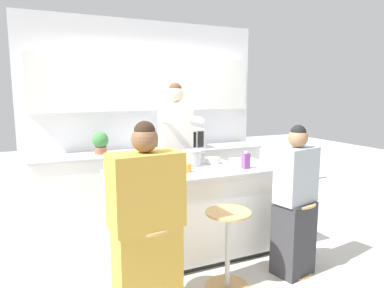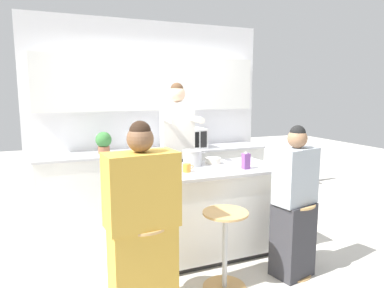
{
  "view_description": "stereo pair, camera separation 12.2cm",
  "coord_description": "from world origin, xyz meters",
  "px_view_note": "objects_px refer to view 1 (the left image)",
  "views": [
    {
      "loc": [
        -1.42,
        -3.1,
        1.7
      ],
      "look_at": [
        0.0,
        0.08,
        1.18
      ],
      "focal_mm": 32.0,
      "sensor_mm": 36.0,
      "label": 1
    },
    {
      "loc": [
        -1.31,
        -3.15,
        1.7
      ],
      "look_at": [
        0.0,
        0.08,
        1.18
      ],
      "focal_mm": 32.0,
      "sensor_mm": 36.0,
      "label": 2
    }
  ],
  "objects_px": {
    "bar_stool_center": "(228,245)",
    "cooking_pot": "(192,158)",
    "fruit_bowl": "(212,160)",
    "bar_stool_leftmost": "(149,261)",
    "potted_plant": "(100,142)",
    "bar_stool_rightmost": "(293,232)",
    "microwave": "(183,138)",
    "juice_carton": "(246,161)",
    "person_seated_near": "(295,208)",
    "person_cooking": "(176,159)",
    "person_wrapped_blanket": "(147,226)",
    "coffee_cup_near": "(187,168)",
    "banana_bunch": "(126,168)",
    "kitchen_island": "(195,212)"
  },
  "relations": [
    {
      "from": "bar_stool_rightmost",
      "to": "person_seated_near",
      "type": "bearing_deg",
      "value": -117.12
    },
    {
      "from": "person_wrapped_blanket",
      "to": "banana_bunch",
      "type": "relative_size",
      "value": 10.68
    },
    {
      "from": "person_cooking",
      "to": "juice_carton",
      "type": "relative_size",
      "value": 10.35
    },
    {
      "from": "person_cooking",
      "to": "fruit_bowl",
      "type": "height_order",
      "value": "person_cooking"
    },
    {
      "from": "banana_bunch",
      "to": "potted_plant",
      "type": "bearing_deg",
      "value": 92.97
    },
    {
      "from": "bar_stool_rightmost",
      "to": "person_seated_near",
      "type": "height_order",
      "value": "person_seated_near"
    },
    {
      "from": "bar_stool_leftmost",
      "to": "cooking_pot",
      "type": "bearing_deg",
      "value": 48.41
    },
    {
      "from": "kitchen_island",
      "to": "coffee_cup_near",
      "type": "distance_m",
      "value": 0.52
    },
    {
      "from": "bar_stool_center",
      "to": "bar_stool_rightmost",
      "type": "relative_size",
      "value": 1.0
    },
    {
      "from": "bar_stool_center",
      "to": "cooking_pot",
      "type": "xyz_separation_m",
      "value": [
        0.04,
        0.85,
        0.62
      ]
    },
    {
      "from": "person_seated_near",
      "to": "banana_bunch",
      "type": "relative_size",
      "value": 10.08
    },
    {
      "from": "person_wrapped_blanket",
      "to": "coffee_cup_near",
      "type": "distance_m",
      "value": 0.92
    },
    {
      "from": "banana_bunch",
      "to": "coffee_cup_near",
      "type": "bearing_deg",
      "value": -30.3
    },
    {
      "from": "bar_stool_center",
      "to": "microwave",
      "type": "distance_m",
      "value": 2.16
    },
    {
      "from": "coffee_cup_near",
      "to": "person_seated_near",
      "type": "bearing_deg",
      "value": -37.91
    },
    {
      "from": "bar_stool_leftmost",
      "to": "person_cooking",
      "type": "height_order",
      "value": "person_cooking"
    },
    {
      "from": "person_seated_near",
      "to": "juice_carton",
      "type": "height_order",
      "value": "person_seated_near"
    },
    {
      "from": "banana_bunch",
      "to": "juice_carton",
      "type": "relative_size",
      "value": 0.8
    },
    {
      "from": "person_cooking",
      "to": "cooking_pot",
      "type": "xyz_separation_m",
      "value": [
        -0.01,
        -0.5,
        0.1
      ]
    },
    {
      "from": "fruit_bowl",
      "to": "juice_carton",
      "type": "height_order",
      "value": "juice_carton"
    },
    {
      "from": "coffee_cup_near",
      "to": "cooking_pot",
      "type": "bearing_deg",
      "value": 57.07
    },
    {
      "from": "fruit_bowl",
      "to": "bar_stool_center",
      "type": "bearing_deg",
      "value": -108.92
    },
    {
      "from": "bar_stool_rightmost",
      "to": "potted_plant",
      "type": "xyz_separation_m",
      "value": [
        -1.43,
        2.05,
        0.67
      ]
    },
    {
      "from": "microwave",
      "to": "bar_stool_rightmost",
      "type": "bearing_deg",
      "value": -82.03
    },
    {
      "from": "fruit_bowl",
      "to": "person_wrapped_blanket",
      "type": "bearing_deg",
      "value": -138.76
    },
    {
      "from": "bar_stool_leftmost",
      "to": "potted_plant",
      "type": "relative_size",
      "value": 2.48
    },
    {
      "from": "person_wrapped_blanket",
      "to": "person_seated_near",
      "type": "height_order",
      "value": "person_wrapped_blanket"
    },
    {
      "from": "person_wrapped_blanket",
      "to": "bar_stool_rightmost",
      "type": "bearing_deg",
      "value": -3.99
    },
    {
      "from": "bar_stool_center",
      "to": "coffee_cup_near",
      "type": "distance_m",
      "value": 0.84
    },
    {
      "from": "coffee_cup_near",
      "to": "potted_plant",
      "type": "bearing_deg",
      "value": 112.48
    },
    {
      "from": "bar_stool_center",
      "to": "person_seated_near",
      "type": "height_order",
      "value": "person_seated_near"
    },
    {
      "from": "bar_stool_leftmost",
      "to": "juice_carton",
      "type": "relative_size",
      "value": 3.98
    },
    {
      "from": "bar_stool_leftmost",
      "to": "person_wrapped_blanket",
      "type": "distance_m",
      "value": 0.31
    },
    {
      "from": "cooking_pot",
      "to": "kitchen_island",
      "type": "bearing_deg",
      "value": -103.96
    },
    {
      "from": "person_wrapped_blanket",
      "to": "person_seated_near",
      "type": "relative_size",
      "value": 1.06
    },
    {
      "from": "potted_plant",
      "to": "cooking_pot",
      "type": "bearing_deg",
      "value": -57.56
    },
    {
      "from": "person_cooking",
      "to": "cooking_pot",
      "type": "distance_m",
      "value": 0.5
    },
    {
      "from": "person_seated_near",
      "to": "cooking_pot",
      "type": "xyz_separation_m",
      "value": [
        -0.65,
        0.88,
        0.37
      ]
    },
    {
      "from": "kitchen_island",
      "to": "microwave",
      "type": "height_order",
      "value": "microwave"
    },
    {
      "from": "person_cooking",
      "to": "banana_bunch",
      "type": "bearing_deg",
      "value": -143.57
    },
    {
      "from": "coffee_cup_near",
      "to": "potted_plant",
      "type": "xyz_separation_m",
      "value": [
        -0.6,
        1.45,
        0.1
      ]
    },
    {
      "from": "fruit_bowl",
      "to": "banana_bunch",
      "type": "distance_m",
      "value": 0.96
    },
    {
      "from": "bar_stool_center",
      "to": "coffee_cup_near",
      "type": "relative_size",
      "value": 6.05
    },
    {
      "from": "bar_stool_center",
      "to": "fruit_bowl",
      "type": "height_order",
      "value": "fruit_bowl"
    },
    {
      "from": "kitchen_island",
      "to": "juice_carton",
      "type": "height_order",
      "value": "juice_carton"
    },
    {
      "from": "cooking_pot",
      "to": "coffee_cup_near",
      "type": "xyz_separation_m",
      "value": [
        -0.16,
        -0.25,
        -0.04
      ]
    },
    {
      "from": "bar_stool_center",
      "to": "bar_stool_leftmost",
      "type": "bearing_deg",
      "value": 179.91
    },
    {
      "from": "banana_bunch",
      "to": "microwave",
      "type": "distance_m",
      "value": 1.55
    },
    {
      "from": "kitchen_island",
      "to": "cooking_pot",
      "type": "distance_m",
      "value": 0.57
    },
    {
      "from": "person_wrapped_blanket",
      "to": "fruit_bowl",
      "type": "distance_m",
      "value": 1.39
    }
  ]
}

